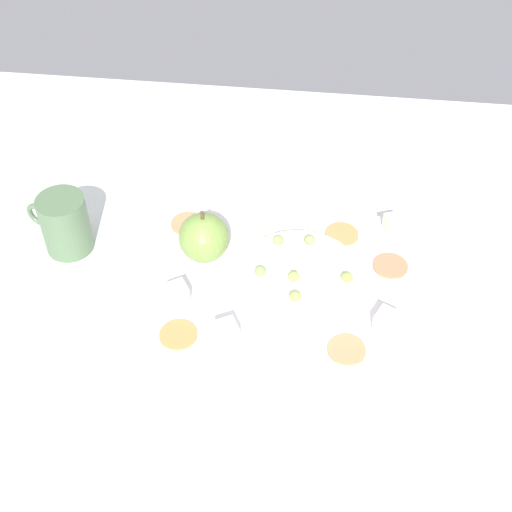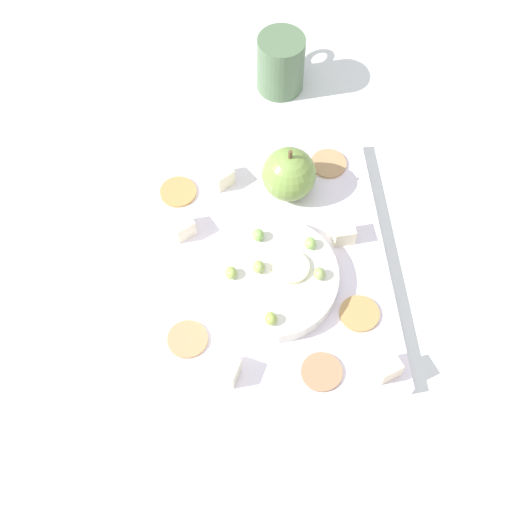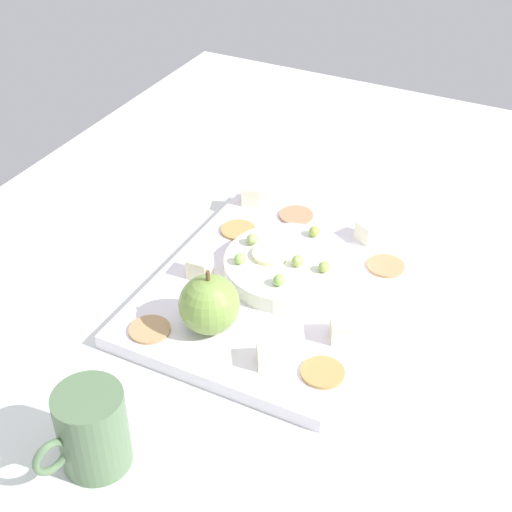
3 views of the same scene
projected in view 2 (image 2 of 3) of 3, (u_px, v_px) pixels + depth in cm
name	position (u px, v px, depth cm)	size (l,w,h in cm)	color
table	(253.00, 309.00, 94.99)	(128.45, 106.30, 3.08)	silver
platter	(275.00, 266.00, 95.35)	(36.77, 28.45, 1.84)	white
serving_dish	(271.00, 278.00, 92.18)	(16.82, 16.82, 2.17)	white
apple_whole	(289.00, 174.00, 97.08)	(7.15, 7.15, 7.15)	#799C44
apple_stem	(290.00, 154.00, 93.47)	(0.50, 0.50, 1.20)	brown
cheese_cube_0	(182.00, 226.00, 95.67)	(2.70, 2.70, 2.70)	beige
cheese_cube_1	(343.00, 232.00, 95.24)	(2.70, 2.70, 2.70)	#F3E9BF
cheese_cube_2	(227.00, 371.00, 85.77)	(2.70, 2.70, 2.70)	#F5F2CC
cheese_cube_3	(221.00, 176.00, 99.70)	(2.70, 2.70, 2.70)	#F9ECC6
cheese_cube_4	(387.00, 367.00, 86.04)	(2.70, 2.70, 2.70)	#F9E1BD
cracker_0	(322.00, 372.00, 86.93)	(4.91, 4.91, 0.40)	#A98059
cracker_1	(178.00, 192.00, 99.78)	(4.91, 4.91, 0.40)	tan
cracker_2	(359.00, 314.00, 90.71)	(4.91, 4.91, 0.40)	tan
cracker_3	(329.00, 164.00, 102.15)	(4.91, 4.91, 0.40)	tan
cracker_4	(188.00, 339.00, 89.01)	(4.91, 4.91, 0.40)	tan
grape_0	(259.00, 267.00, 90.90)	(1.63, 1.47, 1.44)	#9BB55A
grape_1	(320.00, 274.00, 90.46)	(1.63, 1.47, 1.40)	#95AC61
grape_2	(258.00, 235.00, 93.19)	(1.63, 1.47, 1.46)	#8ABD5A
grape_3	(271.00, 319.00, 87.44)	(1.63, 1.47, 1.38)	#97AF4B
grape_4	(310.00, 243.00, 92.66)	(1.63, 1.47, 1.32)	#93C35D
grape_5	(231.00, 273.00, 90.55)	(1.63, 1.47, 1.34)	#9BB553
apple_slice_0	(291.00, 267.00, 91.35)	(4.58, 4.58, 0.60)	#F3EAAE
cup	(281.00, 63.00, 108.19)	(9.93, 6.93, 9.08)	#54704D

